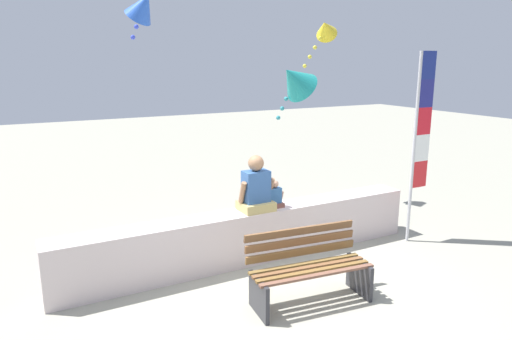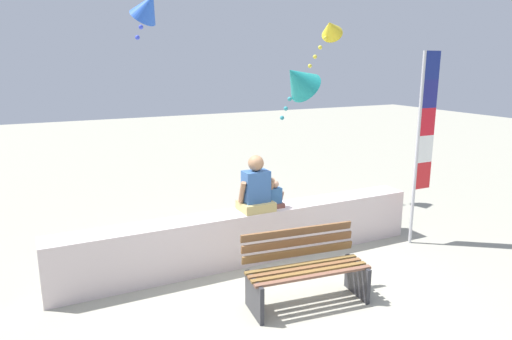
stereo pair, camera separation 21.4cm
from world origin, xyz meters
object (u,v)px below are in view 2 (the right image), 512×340
(park_bench, at_px, (305,270))
(person_child, at_px, (275,197))
(person_adult, at_px, (256,189))
(kite_blue, at_px, (148,7))
(kite_yellow, at_px, (330,29))
(kite_teal, at_px, (298,79))
(flag_banner, at_px, (423,134))

(park_bench, distance_m, person_child, 1.52)
(person_adult, height_order, kite_blue, kite_blue)
(park_bench, bearing_deg, kite_blue, 100.17)
(person_adult, relative_size, kite_yellow, 0.80)
(person_adult, distance_m, kite_blue, 4.00)
(park_bench, xyz_separation_m, person_child, (0.33, 1.39, 0.52))
(park_bench, distance_m, person_adult, 1.55)
(kite_teal, bearing_deg, kite_yellow, 31.03)
(flag_banner, bearing_deg, kite_blue, 135.80)
(flag_banner, bearing_deg, park_bench, -162.12)
(park_bench, xyz_separation_m, kite_teal, (1.47, 2.69, 2.18))
(flag_banner, relative_size, kite_blue, 3.33)
(park_bench, xyz_separation_m, kite_yellow, (2.61, 3.37, 3.11))
(person_adult, height_order, person_child, person_adult)
(kite_teal, bearing_deg, park_bench, -118.68)
(person_child, bearing_deg, park_bench, -103.19)
(kite_blue, distance_m, kite_yellow, 3.47)
(person_adult, xyz_separation_m, kite_teal, (1.46, 1.30, 1.50))
(kite_blue, bearing_deg, person_child, -68.93)
(person_adult, distance_m, flag_banner, 2.80)
(person_child, relative_size, kite_yellow, 0.40)
(flag_banner, bearing_deg, kite_teal, 123.12)
(kite_yellow, bearing_deg, person_child, -138.97)
(person_child, height_order, kite_yellow, kite_yellow)
(person_adult, xyz_separation_m, person_child, (0.31, 0.00, -0.16))
(kite_teal, xyz_separation_m, kite_yellow, (1.13, 0.68, 0.92))
(person_child, relative_size, flag_banner, 0.14)
(person_adult, distance_m, kite_yellow, 4.07)
(kite_teal, bearing_deg, kite_blue, 146.14)
(person_child, distance_m, kite_teal, 2.40)
(person_child, xyz_separation_m, kite_yellow, (2.28, 1.98, 2.58))
(person_adult, relative_size, person_child, 1.98)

